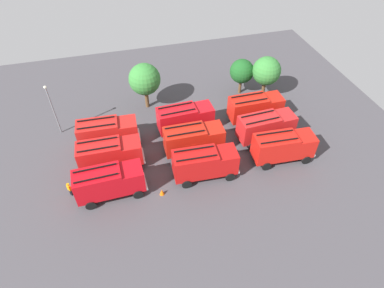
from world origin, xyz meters
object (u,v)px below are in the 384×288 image
Objects in this scene: fire_truck_1 at (205,163)px; fire_truck_2 at (283,146)px; fire_truck_5 at (266,126)px; tree_0 at (145,79)px; fire_truck_4 at (193,139)px; firefighter_1 at (264,122)px; tree_1 at (242,71)px; traffic_cone_0 at (162,192)px; firefighter_0 at (69,189)px; fire_truck_8 at (255,107)px; traffic_cone_1 at (130,126)px; tree_2 at (266,71)px; fire_truck_0 at (109,182)px; fire_truck_7 at (185,118)px; lamppost at (52,107)px; fire_truck_6 at (108,132)px; fire_truck_3 at (110,154)px.

fire_truck_1 is 9.46m from fire_truck_2.
tree_0 reaches higher than fire_truck_5.
firefighter_1 is (10.00, 1.84, -1.15)m from fire_truck_4.
tree_1 is at bearing 91.79° from fire_truck_2.
tree_1 is (9.98, 10.42, 1.44)m from fire_truck_4.
fire_truck_1 is 9.87× the size of traffic_cone_0.
firefighter_0 is (-14.36, -2.93, -1.14)m from fire_truck_4.
fire_truck_8 is 16.67m from traffic_cone_1.
tree_2 is at bearing 78.51° from fire_truck_2.
fire_truck_0 is at bearing -151.03° from tree_2.
fire_truck_1 is 1.00× the size of fire_truck_7.
lamppost reaches higher than fire_truck_1.
fire_truck_8 is 4.02× the size of firefighter_0.
lamppost reaches higher than tree_2.
firefighter_0 is at bearing -156.87° from tree_2.
tree_1 is at bearing 21.01° from fire_truck_6.
fire_truck_2 is 1.00× the size of fire_truck_6.
fire_truck_1 is at bearing -55.96° from traffic_cone_1.
fire_truck_4 is at bearing 19.94° from fire_truck_0.
traffic_cone_0 is 17.49m from lamppost.
fire_truck_2 reaches higher than firefighter_1.
fire_truck_3 is at bearing 171.74° from fire_truck_2.
tree_1 is (20.10, 14.45, 1.44)m from fire_truck_0.
fire_truck_0 is 7.87m from fire_truck_6.
fire_truck_2 reaches higher than firefighter_0.
fire_truck_8 is 4.06× the size of firefighter_1.
traffic_cone_1 is at bearing -101.19° from firefighter_1.
traffic_cone_1 is at bearing -126.46° from tree_0.
fire_truck_6 is at bearing 117.09° from traffic_cone_0.
fire_truck_4 is 1.10× the size of tree_0.
fire_truck_7 is (-9.62, 7.94, 0.00)m from fire_truck_2.
fire_truck_6 is 7.53m from lamppost.
fire_truck_0 and fire_truck_3 have the same top height.
tree_0 is at bearing 53.54° from traffic_cone_1.
fire_truck_0 is 10.27m from fire_truck_1.
firefighter_1 is 8.12m from tree_2.
lamppost reaches higher than traffic_cone_0.
fire_truck_4 is 15.73m from tree_2.
fire_truck_4 is 9.19m from fire_truck_5.
tree_1 is at bearing 150.20° from tree_2.
tree_2 reaches higher than fire_truck_2.
lamppost is at bearing -99.41° from firefighter_1.
fire_truck_3 is 9.79× the size of traffic_cone_0.
fire_truck_7 is 11.92m from tree_1.
fire_truck_8 reaches higher than firefighter_0.
lamppost is (-5.98, 4.12, 1.97)m from fire_truck_6.
traffic_cone_1 is (-6.93, 6.43, -1.84)m from fire_truck_4.
fire_truck_3 is 10.06m from lamppost.
fire_truck_5 is at bearing -112.99° from tree_2.
fire_truck_3 is at bearing -88.47° from fire_truck_6.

